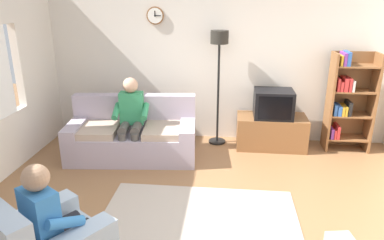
{
  "coord_description": "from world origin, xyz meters",
  "views": [
    {
      "loc": [
        0.19,
        -3.33,
        2.38
      ],
      "look_at": [
        -0.27,
        1.08,
        0.83
      ],
      "focal_mm": 33.84,
      "sensor_mm": 36.0,
      "label": 1
    }
  ],
  "objects_px": {
    "tv": "(273,104)",
    "person_on_couch": "(131,115)",
    "person_in_left_armchair": "(52,217)",
    "tv_stand": "(271,132)",
    "bookshelf": "(347,100)",
    "couch": "(133,137)",
    "floor_lamp": "(219,57)"
  },
  "relations": [
    {
      "from": "tv",
      "to": "person_on_couch",
      "type": "bearing_deg",
      "value": -162.48
    },
    {
      "from": "person_in_left_armchair",
      "to": "tv_stand",
      "type": "bearing_deg",
      "value": 55.39
    },
    {
      "from": "person_on_couch",
      "to": "person_in_left_armchair",
      "type": "height_order",
      "value": "person_on_couch"
    },
    {
      "from": "person_on_couch",
      "to": "tv",
      "type": "bearing_deg",
      "value": 17.52
    },
    {
      "from": "tv",
      "to": "tv_stand",
      "type": "bearing_deg",
      "value": 90.0
    },
    {
      "from": "tv",
      "to": "bookshelf",
      "type": "bearing_deg",
      "value": 4.86
    },
    {
      "from": "couch",
      "to": "person_in_left_armchair",
      "type": "relative_size",
      "value": 1.76
    },
    {
      "from": "tv",
      "to": "bookshelf",
      "type": "relative_size",
      "value": 0.38
    },
    {
      "from": "tv",
      "to": "couch",
      "type": "bearing_deg",
      "value": -165.36
    },
    {
      "from": "tv",
      "to": "bookshelf",
      "type": "height_order",
      "value": "bookshelf"
    },
    {
      "from": "tv",
      "to": "person_on_couch",
      "type": "relative_size",
      "value": 0.48
    },
    {
      "from": "bookshelf",
      "to": "floor_lamp",
      "type": "height_order",
      "value": "floor_lamp"
    },
    {
      "from": "couch",
      "to": "person_on_couch",
      "type": "bearing_deg",
      "value": -78.73
    },
    {
      "from": "tv",
      "to": "person_in_left_armchair",
      "type": "height_order",
      "value": "person_in_left_armchair"
    },
    {
      "from": "couch",
      "to": "tv",
      "type": "height_order",
      "value": "tv"
    },
    {
      "from": "couch",
      "to": "bookshelf",
      "type": "relative_size",
      "value": 1.25
    },
    {
      "from": "bookshelf",
      "to": "person_on_couch",
      "type": "relative_size",
      "value": 1.27
    },
    {
      "from": "bookshelf",
      "to": "person_in_left_armchair",
      "type": "distance_m",
      "value": 4.59
    },
    {
      "from": "bookshelf",
      "to": "person_on_couch",
      "type": "distance_m",
      "value": 3.35
    },
    {
      "from": "tv_stand",
      "to": "tv",
      "type": "height_order",
      "value": "tv"
    },
    {
      "from": "tv_stand",
      "to": "person_in_left_armchair",
      "type": "height_order",
      "value": "person_in_left_armchair"
    },
    {
      "from": "tv_stand",
      "to": "floor_lamp",
      "type": "distance_m",
      "value": 1.48
    },
    {
      "from": "floor_lamp",
      "to": "person_on_couch",
      "type": "distance_m",
      "value": 1.65
    },
    {
      "from": "bookshelf",
      "to": "person_on_couch",
      "type": "height_order",
      "value": "bookshelf"
    },
    {
      "from": "tv",
      "to": "floor_lamp",
      "type": "height_order",
      "value": "floor_lamp"
    },
    {
      "from": "couch",
      "to": "person_in_left_armchair",
      "type": "distance_m",
      "value": 2.55
    },
    {
      "from": "bookshelf",
      "to": "person_on_couch",
      "type": "xyz_separation_m",
      "value": [
        -3.26,
        -0.77,
        -0.11
      ]
    },
    {
      "from": "couch",
      "to": "tv_stand",
      "type": "xyz_separation_m",
      "value": [
        2.14,
        0.58,
        -0.05
      ]
    },
    {
      "from": "tv_stand",
      "to": "person_in_left_armchair",
      "type": "distance_m",
      "value": 3.8
    },
    {
      "from": "bookshelf",
      "to": "couch",
      "type": "bearing_deg",
      "value": -168.7
    },
    {
      "from": "couch",
      "to": "tv",
      "type": "relative_size",
      "value": 3.28
    },
    {
      "from": "tv_stand",
      "to": "floor_lamp",
      "type": "xyz_separation_m",
      "value": [
        -0.88,
        0.1,
        1.19
      ]
    }
  ]
}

